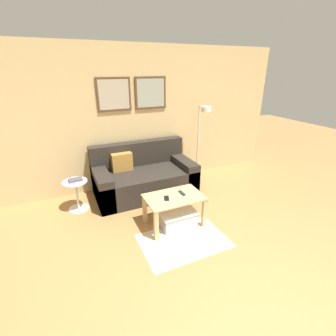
{
  "coord_description": "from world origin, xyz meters",
  "views": [
    {
      "loc": [
        -1.55,
        -0.89,
        2.16
      ],
      "look_at": [
        -0.23,
        1.98,
        0.85
      ],
      "focal_mm": 26.0,
      "sensor_mm": 36.0,
      "label": 1
    }
  ],
  "objects": [
    {
      "name": "ground_plane",
      "position": [
        0.0,
        0.0,
        0.0
      ],
      "size": [
        16.0,
        16.0,
        0.0
      ],
      "primitive_type": "plane",
      "color": "#A87542"
    },
    {
      "name": "wall_back",
      "position": [
        -0.01,
        3.45,
        1.29
      ],
      "size": [
        5.6,
        0.09,
        2.55
      ],
      "color": "tan",
      "rests_on": "ground_plane"
    },
    {
      "name": "area_rug",
      "position": [
        -0.25,
        1.43,
        0.0
      ],
      "size": [
        1.14,
        0.78,
        0.01
      ],
      "primitive_type": "cube",
      "color": "beige",
      "rests_on": "ground_plane"
    },
    {
      "name": "couch",
      "position": [
        -0.26,
        2.97,
        0.3
      ],
      "size": [
        1.77,
        0.92,
        0.89
      ],
      "color": "#28231E",
      "rests_on": "ground_plane"
    },
    {
      "name": "coffee_table",
      "position": [
        -0.2,
        1.83,
        0.36
      ],
      "size": [
        0.82,
        0.52,
        0.46
      ],
      "color": "tan",
      "rests_on": "ground_plane"
    },
    {
      "name": "storage_bin",
      "position": [
        -0.17,
        1.8,
        0.11
      ],
      "size": [
        0.54,
        0.36,
        0.22
      ],
      "color": "#B2B2B7",
      "rests_on": "ground_plane"
    },
    {
      "name": "floor_lamp",
      "position": [
        0.95,
        2.99,
        1.07
      ],
      "size": [
        0.21,
        0.42,
        1.5
      ],
      "color": "silver",
      "rests_on": "ground_plane"
    },
    {
      "name": "side_table",
      "position": [
        -1.44,
        2.86,
        0.3
      ],
      "size": [
        0.38,
        0.38,
        0.5
      ],
      "color": "white",
      "rests_on": "ground_plane"
    },
    {
      "name": "book_stack",
      "position": [
        -1.43,
        2.86,
        0.52
      ],
      "size": [
        0.22,
        0.17,
        0.04
      ],
      "color": "#8C4C93",
      "rests_on": "side_table"
    },
    {
      "name": "remote_control",
      "position": [
        -0.06,
        1.86,
        0.47
      ],
      "size": [
        0.04,
        0.15,
        0.02
      ],
      "primitive_type": "cube",
      "rotation": [
        0.0,
        0.0,
        0.02
      ],
      "color": "#232328",
      "rests_on": "coffee_table"
    },
    {
      "name": "cell_phone",
      "position": [
        -0.33,
        1.82,
        0.47
      ],
      "size": [
        0.11,
        0.15,
        0.01
      ],
      "primitive_type": "cube",
      "rotation": [
        0.0,
        0.0,
        -0.36
      ],
      "color": "black",
      "rests_on": "coffee_table"
    }
  ]
}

